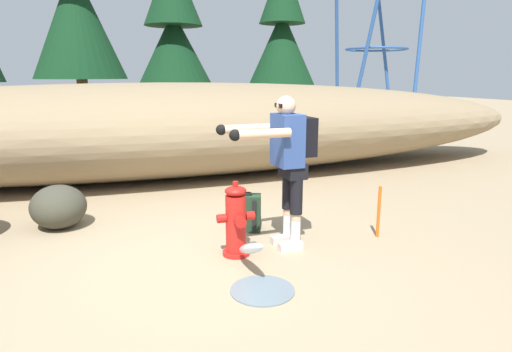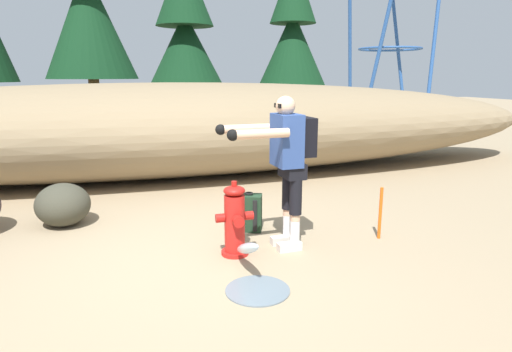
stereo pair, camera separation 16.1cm
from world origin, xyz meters
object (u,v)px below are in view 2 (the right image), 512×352
Objects in this scene: boulder_small at (63,205)px; survey_stake at (380,213)px; fire_hydrant at (235,221)px; spare_backpack at (249,213)px; utility_worker at (287,154)px.

survey_stake is (3.51, -1.51, 0.04)m from boulder_small.
spare_backpack is (0.33, 0.66, -0.15)m from fire_hydrant.
spare_backpack is (-0.23, 0.63, -0.81)m from utility_worker.
fire_hydrant is at bearing -39.27° from boulder_small.
fire_hydrant is 0.76m from spare_backpack.
boulder_small is (-2.39, 1.46, -0.76)m from utility_worker.
spare_backpack is at bearing 63.20° from fire_hydrant.
utility_worker reaches higher than boulder_small.
fire_hydrant is 1.31× the size of survey_stake.
survey_stake is at bearing 174.73° from utility_worker.
fire_hydrant is 1.67× the size of spare_backpack.
spare_backpack is at bearing -72.49° from utility_worker.
boulder_small is at bearing 140.73° from fire_hydrant.
fire_hydrant is at bearing 179.43° from survey_stake.
fire_hydrant reaches higher than spare_backpack.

